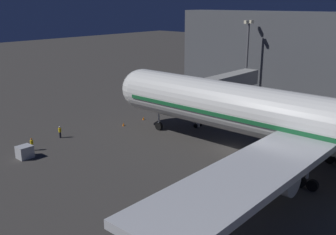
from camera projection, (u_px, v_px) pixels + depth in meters
The scene contains 9 objects.
ground_plane at pixel (230, 150), 51.15m from camera, with size 320.00×320.00×0.00m, color #383533.
airliner_at_gate at pixel (317, 125), 42.56m from camera, with size 54.51×61.12×18.10m.
jet_bridge at pixel (218, 85), 62.53m from camera, with size 18.36×3.40×7.36m.
apron_floodlight_mast at pixel (247, 54), 75.14m from camera, with size 2.90×0.50×15.33m.
baggage_container_near_belt at pixel (25, 152), 48.33m from camera, with size 1.76×1.54×1.56m, color #B7BABF.
ground_crew_near_nose_gear at pixel (60, 131), 55.46m from camera, with size 0.40×0.40×1.74m.
ground_crew_marshaller_fwd at pixel (32, 144), 50.69m from camera, with size 0.40×0.40×1.71m.
traffic_cone_nose_port at pixel (143, 118), 64.17m from camera, with size 0.36×0.36×0.55m, color orange.
traffic_cone_nose_starboard at pixel (124, 124), 61.01m from camera, with size 0.36×0.36×0.55m, color orange.
Camera 1 is at (41.17, 25.69, 18.55)m, focal length 41.80 mm.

